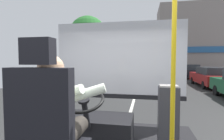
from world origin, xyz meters
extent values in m
cube|color=#2F2F2F|center=(0.00, 8.80, -0.03)|extent=(18.00, 44.00, 0.05)
cube|color=silver|center=(0.00, 8.80, 0.00)|extent=(0.12, 39.60, 0.00)
cube|color=black|center=(-0.21, -0.66, 1.50)|extent=(0.48, 0.10, 0.66)
cube|color=black|center=(-0.21, -0.66, 1.94)|extent=(0.22, 0.10, 0.18)
cylinder|color=#332D28|center=(-0.12, -0.34, 1.25)|extent=(0.16, 0.45, 0.16)
cylinder|color=#332D28|center=(-0.30, -0.34, 1.25)|extent=(0.16, 0.45, 0.16)
cylinder|color=silver|center=(-0.21, -0.50, 1.45)|extent=(0.30, 0.30, 0.56)
cube|color=#B2842D|center=(-0.21, -0.34, 1.52)|extent=(0.06, 0.01, 0.35)
sphere|color=tan|center=(-0.21, -0.50, 1.82)|extent=(0.20, 0.20, 0.20)
cylinder|color=silver|center=(-0.12, -0.24, 1.55)|extent=(0.57, 0.20, 0.25)
cylinder|color=silver|center=(-0.30, -0.24, 1.55)|extent=(0.57, 0.20, 0.25)
cube|color=black|center=(-0.21, 0.67, 0.87)|extent=(1.10, 0.56, 0.40)
cylinder|color=black|center=(-0.21, 0.30, 1.20)|extent=(0.07, 0.23, 0.44)
torus|color=black|center=(-0.21, 0.22, 1.41)|extent=(0.50, 0.47, 0.22)
cylinder|color=black|center=(-0.21, 0.22, 1.41)|extent=(0.14, 0.14, 0.08)
cylinder|color=gold|center=(0.76, -0.03, 1.76)|extent=(0.04, 0.04, 2.18)
cube|color=#333338|center=(0.82, 0.67, 1.10)|extent=(0.26, 0.21, 0.86)
cube|color=#9E9993|center=(0.82, 0.67, 1.54)|extent=(0.23, 0.19, 0.02)
cube|color=silver|center=(0.00, 1.62, 1.92)|extent=(2.50, 0.01, 1.40)
cube|color=black|center=(0.00, 1.62, 1.18)|extent=(2.50, 0.08, 0.08)
cylinder|color=#4C3828|center=(-4.04, 11.78, 1.47)|extent=(0.34, 0.34, 2.93)
sphere|color=#2A762D|center=(-4.04, 11.78, 3.91)|extent=(3.01, 3.01, 3.01)
cube|color=gray|center=(6.56, 19.59, 3.93)|extent=(9.22, 4.83, 7.86)
cube|color=#235184|center=(6.56, 17.12, 2.95)|extent=(8.85, 0.12, 0.60)
cylinder|color=black|center=(4.25, 8.39, 0.27)|extent=(0.14, 0.54, 0.54)
cube|color=maroon|center=(5.11, 11.79, 0.58)|extent=(1.79, 4.39, 0.64)
cube|color=#282D33|center=(5.11, 11.53, 1.15)|extent=(1.47, 2.41, 0.49)
cylinder|color=black|center=(5.96, 13.15, 0.26)|extent=(0.14, 0.52, 0.52)
cylinder|color=black|center=(4.26, 13.15, 0.26)|extent=(0.14, 0.52, 0.52)
cylinder|color=black|center=(4.26, 10.43, 0.26)|extent=(0.14, 0.52, 0.52)
cube|color=black|center=(5.14, 18.29, 0.60)|extent=(1.85, 4.21, 0.66)
cube|color=#282D33|center=(5.14, 18.04, 1.19)|extent=(1.52, 2.31, 0.51)
cylinder|color=black|center=(6.02, 19.60, 0.27)|extent=(0.14, 0.54, 0.54)
cylinder|color=black|center=(4.26, 19.60, 0.27)|extent=(0.14, 0.54, 0.54)
cylinder|color=black|center=(6.02, 16.99, 0.27)|extent=(0.14, 0.54, 0.54)
cylinder|color=black|center=(4.26, 16.99, 0.27)|extent=(0.14, 0.54, 0.54)
camera|label=1|loc=(0.51, -1.72, 1.88)|focal=27.92mm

